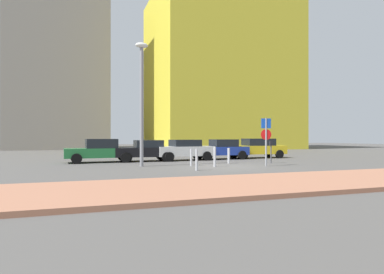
{
  "coord_description": "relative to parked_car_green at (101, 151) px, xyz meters",
  "views": [
    {
      "loc": [
        -7.69,
        -16.77,
        1.63
      ],
      "look_at": [
        -1.03,
        2.41,
        1.64
      ],
      "focal_mm": 31.05,
      "sensor_mm": 36.0,
      "label": 1
    }
  ],
  "objects": [
    {
      "name": "sidewalk_brick",
      "position": [
        6.22,
        -12.51,
        -0.69
      ],
      "size": [
        40.0,
        4.43,
        0.14
      ],
      "primitive_type": "cube",
      "color": "#9E664C",
      "rests_on": "ground"
    },
    {
      "name": "parked_car_yellow",
      "position": [
        11.86,
        0.65,
        0.03
      ],
      "size": [
        4.51,
        2.04,
        1.52
      ],
      "color": "gold",
      "rests_on": "ground"
    },
    {
      "name": "building_colorful_midrise",
      "position": [
        18.45,
        23.17,
        10.35
      ],
      "size": [
        19.38,
        16.33,
        22.22
      ],
      "primitive_type": "cube",
      "color": "gold",
      "rests_on": "ground"
    },
    {
      "name": "traffic_bollard_far",
      "position": [
        7.39,
        -3.59,
        -0.28
      ],
      "size": [
        0.15,
        0.15,
        0.96
      ],
      "primitive_type": "cylinder",
      "color": "#B7B7BC",
      "rests_on": "ground"
    },
    {
      "name": "parked_car_green",
      "position": [
        0.0,
        0.0,
        0.0
      ],
      "size": [
        4.57,
        2.08,
        1.52
      ],
      "color": "#237238",
      "rests_on": "ground"
    },
    {
      "name": "street_lamp",
      "position": [
        1.93,
        -3.87,
        3.3
      ],
      "size": [
        0.7,
        0.36,
        6.89
      ],
      "color": "gray",
      "rests_on": "ground"
    },
    {
      "name": "traffic_bollard_mid",
      "position": [
        5.67,
        -5.44,
        -0.22
      ],
      "size": [
        0.14,
        0.14,
        1.1
      ],
      "primitive_type": "cylinder",
      "color": "#B7B7BC",
      "rests_on": "ground"
    },
    {
      "name": "parked_car_blue",
      "position": [
        8.64,
        0.31,
        -0.02
      ],
      "size": [
        3.98,
        1.91,
        1.46
      ],
      "color": "#1E389E",
      "rests_on": "ground"
    },
    {
      "name": "parking_meter",
      "position": [
        10.0,
        -4.23,
        0.13
      ],
      "size": [
        0.18,
        0.14,
        1.38
      ],
      "color": "#4C4C51",
      "rests_on": "ground"
    },
    {
      "name": "ground_plane",
      "position": [
        6.22,
        -5.42,
        -0.76
      ],
      "size": [
        120.0,
        120.0,
        0.0
      ],
      "primitive_type": "plane",
      "color": "#4C4947"
    },
    {
      "name": "parked_car_black",
      "position": [
        2.87,
        -0.02,
        -0.02
      ],
      "size": [
        3.97,
        1.94,
        1.43
      ],
      "color": "black",
      "rests_on": "ground"
    },
    {
      "name": "building_under_construction",
      "position": [
        -3.72,
        28.86,
        10.82
      ],
      "size": [
        12.9,
        12.34,
        23.16
      ],
      "primitive_type": "cube",
      "color": "gray",
      "rests_on": "ground"
    },
    {
      "name": "parking_sign_post",
      "position": [
        8.57,
        -5.97,
        0.94
      ],
      "size": [
        0.59,
        0.18,
        2.71
      ],
      "color": "gray",
      "rests_on": "ground"
    },
    {
      "name": "traffic_bollard_edge",
      "position": [
        4.63,
        -4.48,
        -0.28
      ],
      "size": [
        0.13,
        0.13,
        0.96
      ],
      "primitive_type": "cylinder",
      "color": "#B7B7BC",
      "rests_on": "ground"
    },
    {
      "name": "parked_car_white",
      "position": [
        5.65,
        0.02,
        -0.01
      ],
      "size": [
        4.18,
        2.18,
        1.45
      ],
      "color": "white",
      "rests_on": "ground"
    },
    {
      "name": "traffic_bollard_near",
      "position": [
        4.03,
        -7.05,
        -0.24
      ],
      "size": [
        0.12,
        0.12,
        1.05
      ],
      "primitive_type": "cylinder",
      "color": "#B7B7BC",
      "rests_on": "ground"
    }
  ]
}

